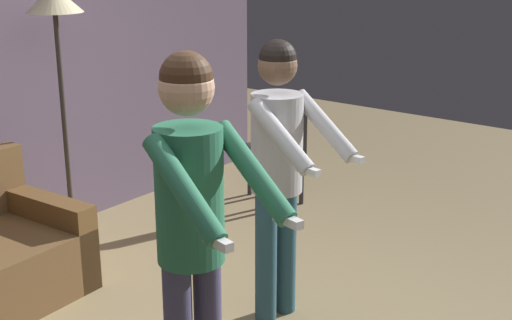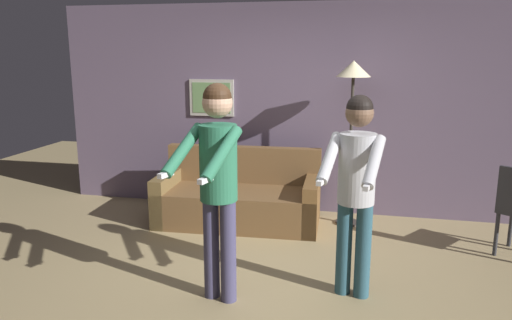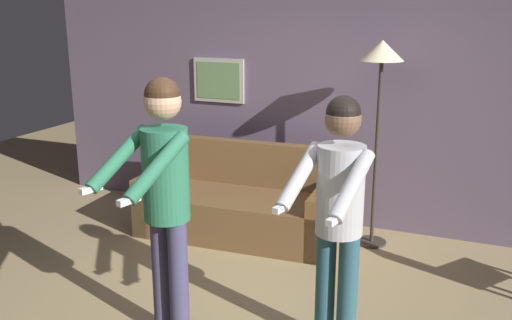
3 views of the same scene
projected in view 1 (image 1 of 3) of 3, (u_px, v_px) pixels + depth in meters
name	position (u px, v px, depth m)	size (l,w,h in m)	color
torchiere_lamp	(56.00, 25.00, 4.86)	(0.39, 0.39, 1.91)	#332D28
person_standing_left	(192.00, 212.00, 3.07)	(0.54, 0.71, 1.79)	#403D5E
person_standing_right	(279.00, 157.00, 4.08)	(0.51, 0.67, 1.69)	#2B5362
dining_chair_distant	(279.00, 144.00, 6.09)	(0.58, 0.58, 0.93)	#2D2D33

